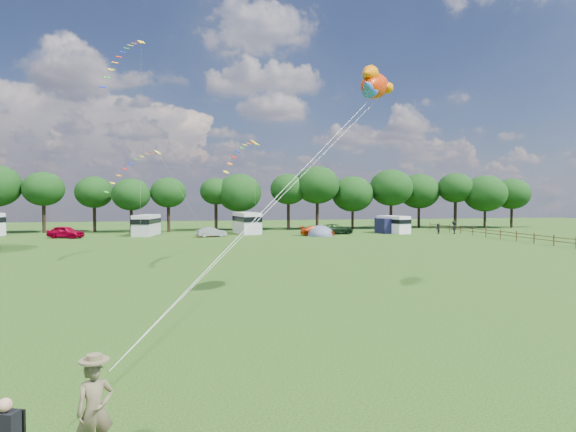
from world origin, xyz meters
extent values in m
plane|color=black|center=(0.00, 0.00, 0.00)|extent=(180.00, 180.00, 0.00)
cylinder|color=black|center=(-26.90, 55.70, 2.13)|extent=(0.49, 0.49, 4.25)
ellipsoid|color=black|center=(-26.90, 55.70, 6.45)|extent=(5.86, 5.86, 4.98)
cylinder|color=black|center=(-20.03, 56.31, 1.95)|extent=(0.47, 0.47, 3.90)
ellipsoid|color=black|center=(-20.03, 56.31, 6.00)|extent=(5.58, 5.58, 4.74)
cylinder|color=black|center=(-14.36, 53.27, 1.78)|extent=(0.44, 0.44, 3.56)
ellipsoid|color=black|center=(-14.36, 53.27, 5.64)|extent=(5.56, 5.56, 4.73)
cylinder|color=black|center=(-9.09, 54.23, 1.98)|extent=(0.47, 0.47, 3.95)
ellipsoid|color=black|center=(-9.09, 54.23, 5.95)|extent=(5.33, 5.33, 4.53)
cylinder|color=black|center=(-1.92, 56.03, 2.17)|extent=(0.50, 0.50, 4.33)
ellipsoid|color=black|center=(-1.92, 56.03, 6.19)|extent=(4.95, 4.95, 4.21)
cylinder|color=black|center=(1.70, 55.56, 1.66)|extent=(0.43, 0.43, 3.31)
ellipsoid|color=black|center=(1.70, 55.56, 5.95)|extent=(7.03, 7.03, 5.98)
cylinder|color=black|center=(9.66, 55.80, 2.18)|extent=(0.50, 0.50, 4.36)
ellipsoid|color=black|center=(9.66, 55.80, 6.56)|extent=(5.84, 5.84, 4.97)
cylinder|color=black|center=(14.25, 54.92, 2.27)|extent=(0.51, 0.51, 4.55)
ellipsoid|color=black|center=(14.25, 54.92, 7.23)|extent=(7.15, 7.15, 6.08)
cylinder|color=black|center=(20.49, 55.63, 1.61)|extent=(0.42, 0.42, 3.21)
ellipsoid|color=black|center=(20.49, 55.63, 5.80)|extent=(6.90, 6.90, 5.86)
cylinder|color=black|center=(26.98, 54.96, 2.09)|extent=(0.48, 0.48, 4.17)
ellipsoid|color=black|center=(26.98, 54.96, 6.86)|extent=(7.16, 7.16, 6.09)
cylinder|color=black|center=(32.97, 56.89, 1.83)|extent=(0.45, 0.45, 3.66)
ellipsoid|color=black|center=(32.97, 56.89, 6.31)|extent=(7.05, 7.05, 5.99)
cylinder|color=black|center=(38.41, 54.37, 2.32)|extent=(0.52, 0.52, 4.65)
ellipsoid|color=black|center=(38.41, 54.37, 6.88)|extent=(5.96, 5.96, 5.06)
cylinder|color=black|center=(43.16, 53.04, 1.59)|extent=(0.42, 0.42, 3.19)
ellipsoid|color=black|center=(43.16, 53.04, 5.89)|extent=(7.23, 7.23, 6.14)
cylinder|color=black|center=(48.55, 53.44, 1.76)|extent=(0.44, 0.44, 3.52)
ellipsoid|color=black|center=(48.55, 53.44, 5.86)|extent=(6.22, 6.22, 5.28)
cylinder|color=#472D19|center=(32.00, 21.00, 0.60)|extent=(0.12, 0.12, 1.20)
cylinder|color=#472D19|center=(32.00, 24.00, 0.60)|extent=(0.12, 0.12, 1.20)
cylinder|color=#472D19|center=(32.00, 22.50, 0.95)|extent=(0.08, 3.00, 0.08)
cylinder|color=#472D19|center=(32.00, 22.50, 0.55)|extent=(0.08, 3.00, 0.08)
cylinder|color=#472D19|center=(32.00, 27.00, 0.60)|extent=(0.12, 0.12, 1.20)
cylinder|color=#472D19|center=(32.00, 25.50, 0.95)|extent=(0.08, 3.00, 0.08)
cylinder|color=#472D19|center=(32.00, 25.50, 0.55)|extent=(0.08, 3.00, 0.08)
cylinder|color=#472D19|center=(32.00, 30.00, 0.60)|extent=(0.12, 0.12, 1.20)
cylinder|color=#472D19|center=(32.00, 28.50, 0.95)|extent=(0.08, 3.00, 0.08)
cylinder|color=#472D19|center=(32.00, 28.50, 0.55)|extent=(0.08, 3.00, 0.08)
cylinder|color=#472D19|center=(32.00, 33.00, 0.60)|extent=(0.12, 0.12, 1.20)
cylinder|color=#472D19|center=(32.00, 31.50, 0.95)|extent=(0.08, 3.00, 0.08)
cylinder|color=#472D19|center=(32.00, 31.50, 0.55)|extent=(0.08, 3.00, 0.08)
cylinder|color=#472D19|center=(32.00, 36.00, 0.60)|extent=(0.12, 0.12, 1.20)
cylinder|color=#472D19|center=(32.00, 34.50, 0.95)|extent=(0.08, 3.00, 0.08)
cylinder|color=#472D19|center=(32.00, 34.50, 0.55)|extent=(0.08, 3.00, 0.08)
cylinder|color=#472D19|center=(32.00, 39.00, 0.60)|extent=(0.12, 0.12, 1.20)
cylinder|color=#472D19|center=(32.00, 37.50, 0.95)|extent=(0.08, 3.00, 0.08)
cylinder|color=#472D19|center=(32.00, 37.50, 0.55)|extent=(0.08, 3.00, 0.08)
cylinder|color=#472D19|center=(32.00, 42.00, 0.60)|extent=(0.12, 0.12, 1.20)
cylinder|color=#472D19|center=(32.00, 40.50, 0.95)|extent=(0.08, 3.00, 0.08)
cylinder|color=#472D19|center=(32.00, 40.50, 0.55)|extent=(0.08, 3.00, 0.08)
cylinder|color=#472D19|center=(32.00, 45.00, 0.60)|extent=(0.12, 0.12, 1.20)
cylinder|color=#472D19|center=(32.00, 43.50, 0.95)|extent=(0.08, 3.00, 0.08)
cylinder|color=#472D19|center=(32.00, 43.50, 0.55)|extent=(0.08, 3.00, 0.08)
cylinder|color=#472D19|center=(32.00, 48.00, 0.60)|extent=(0.12, 0.12, 1.20)
cylinder|color=#472D19|center=(32.00, 46.50, 0.95)|extent=(0.08, 3.00, 0.08)
cylinder|color=#472D19|center=(32.00, 46.50, 0.55)|extent=(0.08, 3.00, 0.08)
cylinder|color=#472D19|center=(32.00, 51.00, 0.60)|extent=(0.12, 0.12, 1.20)
cylinder|color=#472D19|center=(32.00, 49.50, 0.95)|extent=(0.08, 3.00, 0.08)
cylinder|color=#472D19|center=(32.00, 49.50, 0.55)|extent=(0.08, 3.00, 0.08)
imported|color=maroon|center=(-21.40, 45.07, 0.79)|extent=(5.07, 3.56, 1.57)
imported|color=gray|center=(-3.13, 43.39, 0.63)|extent=(3.79, 2.21, 1.26)
imported|color=#A32D08|center=(10.95, 42.31, 0.67)|extent=(4.85, 3.57, 1.34)
imported|color=black|center=(14.31, 45.06, 0.71)|extent=(5.34, 2.60, 1.43)
cube|color=#B6B6B9|center=(-11.76, 47.88, 1.41)|extent=(3.50, 6.00, 2.82)
cube|color=black|center=(-11.76, 47.88, 1.98)|extent=(3.57, 6.12, 0.67)
cylinder|color=black|center=(-12.12, 46.15, 0.40)|extent=(0.84, 0.45, 0.79)
cylinder|color=black|center=(-11.39, 49.62, 0.40)|extent=(0.84, 0.45, 0.79)
cube|color=silver|center=(2.11, 48.61, 1.52)|extent=(3.63, 6.45, 3.04)
cube|color=black|center=(2.11, 48.61, 2.14)|extent=(3.70, 6.57, 0.72)
cylinder|color=black|center=(2.45, 46.72, 0.43)|extent=(0.90, 0.46, 0.86)
cylinder|color=black|center=(1.77, 50.49, 0.43)|extent=(0.90, 0.46, 0.86)
cube|color=silver|center=(23.14, 45.21, 1.26)|extent=(3.51, 5.44, 2.52)
cube|color=black|center=(23.14, 45.21, 1.77)|extent=(3.58, 5.55, 0.60)
cylinder|color=black|center=(23.60, 43.69, 0.35)|extent=(0.75, 0.45, 0.71)
cylinder|color=black|center=(22.69, 46.73, 0.35)|extent=(0.75, 0.45, 0.71)
ellipsoid|color=#F74E24|center=(-3.59, 44.87, 0.02)|extent=(2.70, 3.11, 2.22)
cylinder|color=#F74E24|center=(-3.59, 44.87, 0.04)|extent=(2.84, 2.84, 0.08)
ellipsoid|color=#495168|center=(11.33, 42.29, 0.02)|extent=(3.66, 4.21, 2.86)
cylinder|color=#495168|center=(11.33, 42.29, 0.04)|extent=(3.85, 3.85, 0.08)
cube|color=#131333|center=(22.69, 45.53, 1.08)|extent=(3.87, 3.34, 2.16)
imported|color=brown|center=(-7.54, -10.59, 0.96)|extent=(0.82, 0.68, 1.92)
cube|color=black|center=(-9.00, -10.69, 0.85)|extent=(0.57, 0.26, 0.63)
cube|color=black|center=(-9.00, -10.91, 0.89)|extent=(0.50, 0.41, 0.66)
sphere|color=tan|center=(-9.00, -10.94, 1.34)|extent=(0.25, 0.25, 0.25)
ellipsoid|color=red|center=(3.29, 2.49, 10.64)|extent=(2.85, 3.35, 1.87)
ellipsoid|color=yellow|center=(3.29, 2.49, 10.50)|extent=(1.77, 2.09, 1.03)
cone|color=orange|center=(2.48, 1.33, 10.94)|extent=(1.33, 1.41, 0.98)
cone|color=blue|center=(2.48, 1.33, 10.35)|extent=(1.33, 1.41, 0.98)
cone|color=blue|center=(3.34, 2.57, 11.25)|extent=(1.08, 1.04, 0.84)
sphere|color=white|center=(3.65, 3.60, 10.82)|extent=(0.31, 0.31, 0.31)
sphere|color=black|center=(3.66, 3.69, 10.82)|extent=(0.16, 0.16, 0.16)
cube|color=yellow|center=(-10.29, 27.99, 19.99)|extent=(0.73, 0.69, 0.35)
cube|color=red|center=(-10.56, 27.49, 19.77)|extent=(0.56, 0.41, 0.10)
cube|color=orange|center=(-10.83, 27.00, 19.50)|extent=(0.56, 0.41, 0.11)
cube|color=yellow|center=(-11.10, 26.50, 19.16)|extent=(0.56, 0.41, 0.12)
cube|color=#198C1E|center=(-11.37, 26.01, 18.73)|extent=(0.56, 0.41, 0.13)
cube|color=#0C1EB2|center=(-11.64, 25.51, 18.23)|extent=(0.56, 0.40, 0.14)
cube|color=red|center=(-11.91, 25.02, 17.64)|extent=(0.56, 0.40, 0.14)
cube|color=orange|center=(-12.18, 24.52, 16.98)|extent=(0.55, 0.39, 0.15)
cube|color=yellow|center=(-12.45, 24.03, 16.23)|extent=(0.55, 0.39, 0.16)
cube|color=#198C1E|center=(-12.72, 23.53, 15.41)|extent=(0.55, 0.38, 0.17)
cube|color=#0C1EB2|center=(-12.99, 23.04, 14.50)|extent=(0.55, 0.38, 0.17)
cube|color=yellow|center=(-8.56, 23.40, 9.09)|extent=(0.68, 0.73, 0.36)
cube|color=red|center=(-8.96, 22.95, 8.99)|extent=(0.41, 0.57, 0.10)
cube|color=orange|center=(-9.37, 22.50, 8.84)|extent=(0.40, 0.57, 0.11)
cube|color=yellow|center=(-9.77, 22.05, 8.61)|extent=(0.40, 0.57, 0.12)
cube|color=#198C1E|center=(-10.18, 21.60, 8.30)|extent=(0.40, 0.56, 0.13)
cube|color=#0C1EB2|center=(-10.58, 21.15, 7.91)|extent=(0.39, 0.56, 0.14)
cube|color=red|center=(-10.99, 20.70, 7.45)|extent=(0.39, 0.56, 0.15)
cube|color=orange|center=(-11.39, 20.25, 6.90)|extent=(0.38, 0.56, 0.15)
cube|color=yellow|center=(-11.80, 19.80, 6.27)|extent=(0.38, 0.56, 0.16)
cube|color=#198C1E|center=(-12.20, 19.35, 5.56)|extent=(0.37, 0.55, 0.17)
cube|color=#EEE700|center=(-0.84, 16.93, 9.38)|extent=(0.81, 0.84, 0.40)
cube|color=red|center=(-1.16, 16.39, 9.31)|extent=(0.51, 0.63, 0.11)
cube|color=orange|center=(-1.47, 15.85, 9.20)|extent=(0.51, 0.63, 0.12)
cube|color=yellow|center=(-1.79, 15.31, 9.01)|extent=(0.50, 0.63, 0.13)
cube|color=#198C1E|center=(-2.10, 14.77, 8.74)|extent=(0.50, 0.63, 0.14)
cube|color=#0C1EB2|center=(-2.42, 14.23, 8.38)|extent=(0.50, 0.63, 0.15)
cube|color=red|center=(-2.73, 13.69, 7.95)|extent=(0.49, 0.62, 0.16)
cube|color=orange|center=(-3.05, 13.15, 7.44)|extent=(0.49, 0.62, 0.17)
cube|color=yellow|center=(-3.36, 12.61, 6.85)|extent=(0.48, 0.62, 0.18)
imported|color=black|center=(28.67, 42.49, 0.73)|extent=(0.84, 0.76, 1.46)
imported|color=black|center=(31.01, 42.15, 0.91)|extent=(1.29, 1.06, 1.82)
camera|label=1|loc=(-5.68, -20.27, 5.05)|focal=30.00mm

